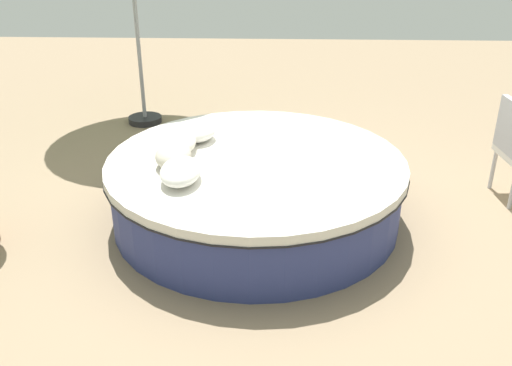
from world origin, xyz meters
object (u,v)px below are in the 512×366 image
at_px(round_bed, 256,188).
at_px(throw_pillow_0, 195,131).
at_px(throw_pillow_2, 173,155).
at_px(throw_pillow_3, 181,172).
at_px(throw_pillow_1, 179,143).

bearing_deg(round_bed, throw_pillow_0, 54.04).
distance_m(throw_pillow_2, throw_pillow_3, 0.32).
bearing_deg(throw_pillow_2, throw_pillow_3, -160.03).
height_order(throw_pillow_0, throw_pillow_2, throw_pillow_2).
xyz_separation_m(throw_pillow_1, throw_pillow_2, (-0.31, -0.00, 0.01)).
xyz_separation_m(throw_pillow_2, throw_pillow_3, (-0.30, -0.11, -0.01)).
xyz_separation_m(throw_pillow_0, throw_pillow_3, (-0.91, -0.01, -0.00)).
relative_size(throw_pillow_0, throw_pillow_3, 0.86).
bearing_deg(throw_pillow_0, throw_pillow_1, 161.51).
xyz_separation_m(round_bed, throw_pillow_3, (-0.48, 0.59, 0.37)).
bearing_deg(throw_pillow_3, throw_pillow_2, 19.97).
relative_size(round_bed, throw_pillow_3, 5.38).
bearing_deg(throw_pillow_0, throw_pillow_2, 170.68).
bearing_deg(throw_pillow_2, throw_pillow_0, -9.32).
height_order(throw_pillow_0, throw_pillow_1, throw_pillow_0).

